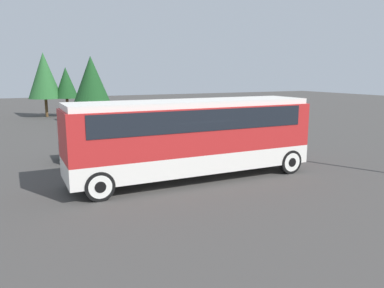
{
  "coord_description": "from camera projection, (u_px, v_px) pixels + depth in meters",
  "views": [
    {
      "loc": [
        -6.5,
        -13.43,
        4.26
      ],
      "look_at": [
        0.0,
        0.0,
        1.45
      ],
      "focal_mm": 35.0,
      "sensor_mm": 36.0,
      "label": 1
    }
  ],
  "objects": [
    {
      "name": "ground_plane",
      "position": [
        192.0,
        178.0,
        15.45
      ],
      "size": [
        120.0,
        120.0,
        0.0
      ],
      "primitive_type": "plane",
      "color": "#423F3D"
    },
    {
      "name": "tour_bus",
      "position": [
        194.0,
        132.0,
        15.14
      ],
      "size": [
        10.03,
        2.54,
        3.22
      ],
      "color": "silver",
      "rests_on": "ground_plane"
    },
    {
      "name": "parked_car_near",
      "position": [
        106.0,
        145.0,
        19.24
      ],
      "size": [
        4.54,
        1.96,
        1.31
      ],
      "color": "black",
      "rests_on": "ground_plane"
    },
    {
      "name": "parked_car_mid",
      "position": [
        209.0,
        136.0,
        21.39
      ],
      "size": [
        4.69,
        1.81,
        1.49
      ],
      "color": "silver",
      "rests_on": "ground_plane"
    },
    {
      "name": "tree_left",
      "position": [
        66.0,
        83.0,
        37.19
      ],
      "size": [
        2.29,
        2.29,
        4.89
      ],
      "color": "brown",
      "rests_on": "ground_plane"
    },
    {
      "name": "tree_center",
      "position": [
        44.0,
        76.0,
        36.75
      ],
      "size": [
        3.2,
        3.2,
        6.31
      ],
      "color": "brown",
      "rests_on": "ground_plane"
    },
    {
      "name": "tree_right",
      "position": [
        91.0,
        79.0,
        31.45
      ],
      "size": [
        3.0,
        3.0,
        5.73
      ],
      "color": "brown",
      "rests_on": "ground_plane"
    }
  ]
}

